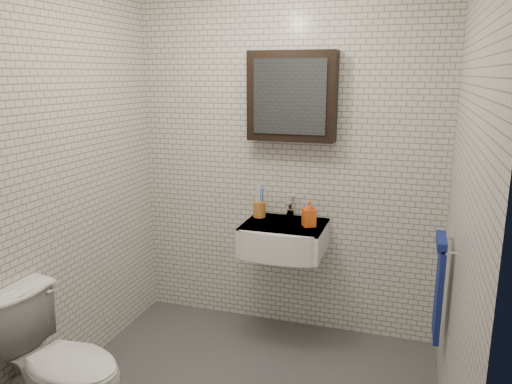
# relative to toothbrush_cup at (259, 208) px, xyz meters

# --- Properties ---
(room_shell) EXTENTS (2.22, 2.02, 2.51)m
(room_shell) POSITION_rel_toothbrush_cup_xyz_m (0.16, -0.88, 0.55)
(room_shell) COLOR silver
(room_shell) RESTS_ON ground
(washbasin) EXTENTS (0.55, 0.50, 0.20)m
(washbasin) POSITION_rel_toothbrush_cup_xyz_m (0.21, -0.15, -0.16)
(washbasin) COLOR white
(washbasin) RESTS_ON room_shell
(faucet) EXTENTS (0.06, 0.20, 0.15)m
(faucet) POSITION_rel_toothbrush_cup_xyz_m (0.21, 0.05, 0.01)
(faucet) COLOR silver
(faucet) RESTS_ON washbasin
(mirror_cabinet) EXTENTS (0.60, 0.15, 0.60)m
(mirror_cabinet) POSITION_rel_toothbrush_cup_xyz_m (0.21, 0.04, 0.79)
(mirror_cabinet) COLOR black
(mirror_cabinet) RESTS_ON room_shell
(towel_rail) EXTENTS (0.09, 0.30, 0.58)m
(towel_rail) POSITION_rel_toothbrush_cup_xyz_m (1.21, -0.53, -0.19)
(towel_rail) COLOR silver
(towel_rail) RESTS_ON room_shell
(toothbrush_cup) EXTENTS (0.11, 0.11, 0.24)m
(toothbrush_cup) POSITION_rel_toothbrush_cup_xyz_m (0.00, 0.00, 0.00)
(toothbrush_cup) COLOR #B46D2D
(toothbrush_cup) RESTS_ON washbasin
(soap_bottle) EXTENTS (0.11, 0.11, 0.18)m
(soap_bottle) POSITION_rel_toothbrush_cup_xyz_m (0.38, -0.11, 0.03)
(soap_bottle) COLOR orange
(soap_bottle) RESTS_ON washbasin
(toilet) EXTENTS (0.82, 0.55, 0.78)m
(toilet) POSITION_rel_toothbrush_cup_xyz_m (-0.64, -1.42, -0.52)
(toilet) COLOR white
(toilet) RESTS_ON ground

